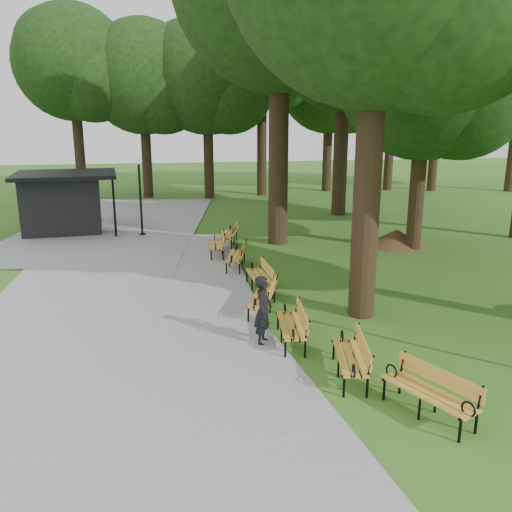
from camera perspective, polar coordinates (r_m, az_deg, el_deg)
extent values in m
plane|color=#2F631C|center=(13.95, 1.59, -7.17)|extent=(100.00, 100.00, 0.00)
cube|color=gray|center=(16.55, -14.32, -3.96)|extent=(12.00, 38.00, 0.06)
imported|color=black|center=(12.48, 0.78, -5.79)|extent=(0.60, 0.71, 1.66)
cylinder|color=black|center=(24.23, -12.16, 5.85)|extent=(0.10, 0.10, 3.22)
sphere|color=white|center=(24.04, -12.38, 9.86)|extent=(0.32, 0.32, 0.32)
cone|color=#47301C|center=(22.70, 14.69, 1.88)|extent=(2.22, 2.22, 0.70)
cylinder|color=black|center=(13.90, 11.89, 9.89)|extent=(0.70, 0.70, 8.21)
cylinder|color=black|center=(21.83, 16.87, 8.61)|extent=(0.60, 0.60, 6.24)
sphere|color=black|center=(21.80, 17.63, 18.33)|extent=(6.60, 6.60, 6.60)
cylinder|color=black|center=(22.04, 2.43, 13.26)|extent=(0.80, 0.80, 9.30)
cylinder|color=black|center=(29.13, 9.04, 12.45)|extent=(0.76, 0.76, 8.30)
sphere|color=black|center=(29.37, 9.45, 22.10)|extent=(7.43, 7.43, 7.43)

